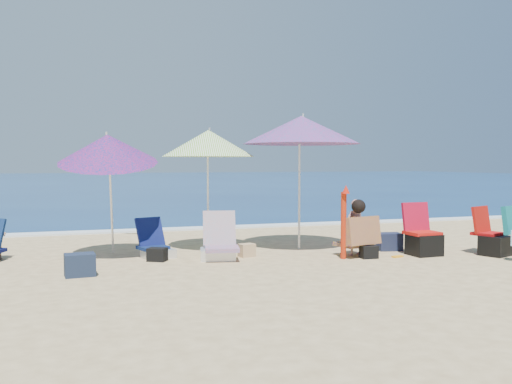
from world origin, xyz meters
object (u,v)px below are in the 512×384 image
object	(u,v)px
umbrella_turquoise	(301,130)
umbrella_striped	(209,143)
chair_rainbow	(219,247)
camp_chair_right	(496,237)
umbrella_blue	(108,149)
person_center	(357,228)
camp_chair_left	(423,240)
chair_navy	(155,247)
furled_umbrella	(344,218)

from	to	relation	value
umbrella_turquoise	umbrella_striped	bearing A→B (deg)	167.96
chair_rainbow	camp_chair_right	distance (m)	4.76
umbrella_striped	umbrella_blue	xyz separation A→B (m)	(-1.78, -0.31, -0.12)
umbrella_striped	camp_chair_right	size ratio (longest dim) A/B	2.04
chair_rainbow	camp_chair_right	size ratio (longest dim) A/B	0.78
umbrella_turquoise	person_center	xyz separation A→B (m)	(0.62, -1.03, -1.72)
camp_chair_left	camp_chair_right	xyz separation A→B (m)	(1.16, -0.45, 0.05)
camp_chair_right	person_center	distance (m)	2.40
umbrella_turquoise	umbrella_blue	xyz separation A→B (m)	(-3.44, 0.05, -0.37)
person_center	umbrella_striped	bearing A→B (deg)	148.76
camp_chair_left	camp_chair_right	size ratio (longest dim) A/B	0.83
umbrella_blue	camp_chair_left	xyz separation A→B (m)	(5.19, -1.31, -1.56)
camp_chair_left	person_center	size ratio (longest dim) A/B	0.92
umbrella_blue	camp_chair_left	world-z (taller)	umbrella_blue
camp_chair_right	person_center	xyz separation A→B (m)	(-2.30, 0.69, 0.16)
umbrella_blue	camp_chair_left	bearing A→B (deg)	-14.20
chair_navy	person_center	distance (m)	3.45
camp_chair_left	person_center	bearing A→B (deg)	168.04
chair_rainbow	person_center	world-z (taller)	person_center
chair_rainbow	camp_chair_right	world-z (taller)	camp_chair_right
umbrella_blue	camp_chair_right	xyz separation A→B (m)	(6.35, -1.76, -1.51)
camp_chair_right	chair_navy	bearing A→B (deg)	163.55
chair_rainbow	camp_chair_right	xyz separation A→B (m)	(4.62, -1.14, 0.11)
camp_chair_left	chair_navy	bearing A→B (deg)	164.80
umbrella_blue	camp_chair_right	size ratio (longest dim) A/B	2.05
umbrella_turquoise	umbrella_blue	world-z (taller)	umbrella_turquoise
furled_umbrella	umbrella_turquoise	bearing A→B (deg)	103.11
chair_navy	person_center	bearing A→B (deg)	-16.30
umbrella_blue	chair_rainbow	xyz separation A→B (m)	(1.73, -0.61, -1.62)
umbrella_striped	furled_umbrella	size ratio (longest dim) A/B	1.81
umbrella_blue	person_center	world-z (taller)	umbrella_blue
camp_chair_left	person_center	world-z (taller)	person_center
umbrella_striped	camp_chair_right	bearing A→B (deg)	-24.32
chair_navy	chair_rainbow	bearing A→B (deg)	-27.38
umbrella_blue	camp_chair_left	size ratio (longest dim) A/B	2.48
umbrella_striped	umbrella_turquoise	bearing A→B (deg)	-12.04
chair_navy	umbrella_blue	bearing A→B (deg)	171.92
umbrella_turquoise	chair_rainbow	xyz separation A→B (m)	(-1.70, -0.57, -1.99)
umbrella_striped	chair_navy	bearing A→B (deg)	-158.04
umbrella_turquoise	camp_chair_left	xyz separation A→B (m)	(1.75, -1.27, -1.93)
chair_navy	camp_chair_right	xyz separation A→B (m)	(5.60, -1.65, 0.14)
umbrella_striped	person_center	bearing A→B (deg)	-31.24
umbrella_striped	camp_chair_right	distance (m)	5.28
umbrella_turquoise	chair_navy	xyz separation A→B (m)	(-2.69, -0.06, -2.02)
furled_umbrella	person_center	distance (m)	0.43
umbrella_turquoise	camp_chair_left	distance (m)	2.90
furled_umbrella	chair_navy	xyz separation A→B (m)	(-2.96, 1.13, -0.50)
umbrella_turquoise	camp_chair_right	xyz separation A→B (m)	(2.91, -1.71, -1.88)
furled_umbrella	chair_rainbow	size ratio (longest dim) A/B	1.43
umbrella_striped	camp_chair_left	distance (m)	4.13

